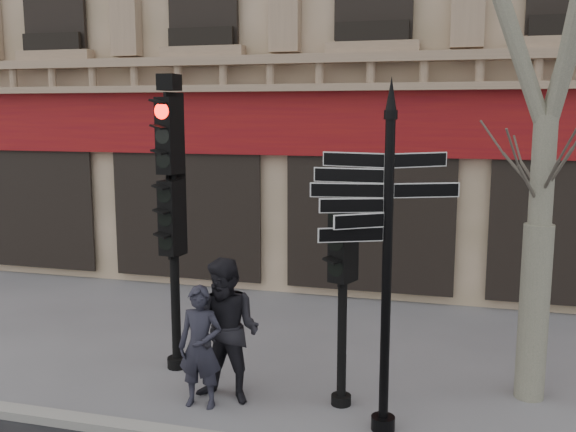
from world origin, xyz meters
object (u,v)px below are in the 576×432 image
traffic_signal_main (172,187)px  traffic_signal_secondary (343,264)px  pedestrian_b (227,331)px  fingerpost (389,199)px  pedestrian_a (200,347)px

traffic_signal_main → traffic_signal_secondary: (2.62, -0.57, -0.84)m
pedestrian_b → traffic_signal_secondary: bearing=17.9°
traffic_signal_main → pedestrian_b: size_ratio=2.24×
fingerpost → traffic_signal_main: bearing=147.8°
fingerpost → pedestrian_a: fingerpost is taller
traffic_signal_main → pedestrian_a: (0.85, -1.09, -1.94)m
pedestrian_a → traffic_signal_main: bearing=125.6°
pedestrian_a → pedestrian_b: bearing=36.0°
fingerpost → traffic_signal_secondary: fingerpost is taller
fingerpost → pedestrian_a: (-2.39, 0.02, -2.02)m
pedestrian_a → traffic_signal_secondary: bearing=13.6°
traffic_signal_secondary → pedestrian_b: 1.78m
traffic_signal_main → traffic_signal_secondary: bearing=-6.4°
traffic_signal_main → pedestrian_b: 2.28m
traffic_signal_main → pedestrian_a: traffic_signal_main is taller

